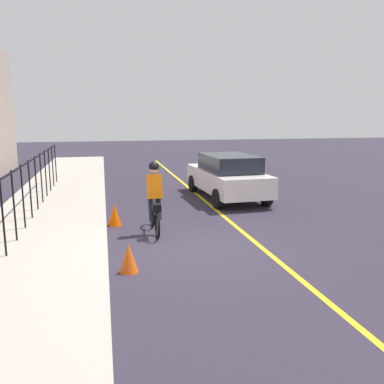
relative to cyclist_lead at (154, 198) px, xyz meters
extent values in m
plane|color=#2E2836|center=(-1.37, -0.60, -0.91)|extent=(80.00, 80.00, 0.00)
cube|color=yellow|center=(-1.37, -2.20, -0.91)|extent=(36.00, 0.12, 0.01)
cube|color=#ADA599|center=(-1.37, 2.80, -0.84)|extent=(40.00, 3.20, 0.15)
cylinder|color=black|center=(-1.41, 3.20, 0.04)|extent=(0.04, 0.04, 1.60)
cylinder|color=black|center=(-0.37, 3.20, 0.04)|extent=(0.04, 0.04, 1.60)
cylinder|color=black|center=(0.67, 3.20, 0.04)|extent=(0.04, 0.04, 1.60)
cylinder|color=black|center=(1.71, 3.20, 0.04)|extent=(0.04, 0.04, 1.60)
cylinder|color=black|center=(2.75, 3.20, 0.04)|extent=(0.04, 0.04, 1.60)
cylinder|color=black|center=(3.79, 3.20, 0.04)|extent=(0.04, 0.04, 1.60)
cylinder|color=black|center=(4.83, 3.20, 0.04)|extent=(0.04, 0.04, 1.60)
cylinder|color=black|center=(5.87, 3.20, 0.04)|extent=(0.04, 0.04, 1.60)
cylinder|color=black|center=(6.92, 3.20, 0.04)|extent=(0.04, 0.04, 1.60)
cylinder|color=black|center=(7.96, 3.20, 0.04)|extent=(0.04, 0.04, 1.60)
cube|color=black|center=(-0.37, 3.20, 0.79)|extent=(16.66, 0.04, 0.04)
torus|color=black|center=(0.61, 0.00, -0.58)|extent=(0.66, 0.06, 0.66)
torus|color=black|center=(-0.44, 0.00, -0.58)|extent=(0.66, 0.06, 0.66)
cube|color=black|center=(0.08, 0.00, -0.33)|extent=(0.93, 0.04, 0.24)
cylinder|color=black|center=(-0.07, 0.00, -0.18)|extent=(0.03, 0.03, 0.35)
cube|color=#DA6409|center=(-0.02, 0.00, 0.29)|extent=(0.34, 0.36, 0.63)
sphere|color=tan|center=(0.03, 0.00, 0.71)|extent=(0.22, 0.22, 0.22)
sphere|color=black|center=(0.03, 0.00, 0.78)|extent=(0.26, 0.26, 0.26)
cylinder|color=#191E38|center=(-0.04, 0.10, -0.23)|extent=(0.34, 0.12, 0.65)
cylinder|color=#191E38|center=(-0.04, -0.10, -0.23)|extent=(0.34, 0.12, 0.65)
cube|color=black|center=(-0.39, 0.00, -0.16)|extent=(0.24, 0.20, 0.18)
cube|color=white|center=(3.82, -3.10, -0.24)|extent=(4.48, 2.00, 0.70)
cube|color=#1E232D|center=(3.62, -3.11, 0.39)|extent=(2.54, 1.70, 0.56)
cylinder|color=black|center=(5.28, -2.18, -0.59)|extent=(0.65, 0.25, 0.64)
cylinder|color=black|center=(5.36, -3.88, -0.59)|extent=(0.65, 0.25, 0.64)
cylinder|color=black|center=(2.29, -2.32, -0.59)|extent=(0.65, 0.25, 0.64)
cylinder|color=black|center=(2.37, -4.02, -0.59)|extent=(0.65, 0.25, 0.64)
cone|color=#E75411|center=(-2.44, 0.82, -0.63)|extent=(0.36, 0.36, 0.56)
cone|color=#FA5301|center=(0.98, 0.98, -0.61)|extent=(0.36, 0.36, 0.60)
camera|label=1|loc=(-9.67, 1.20, 2.01)|focal=37.17mm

